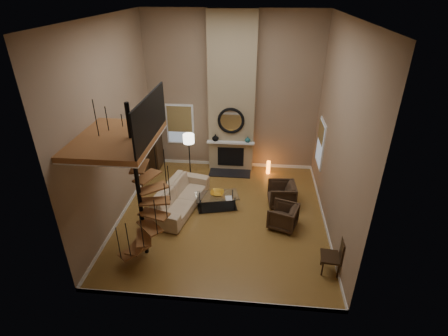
# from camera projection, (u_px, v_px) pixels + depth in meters

# --- Properties ---
(ground) EXTENTS (6.00, 6.50, 0.01)m
(ground) POSITION_uv_depth(u_px,v_px,m) (223.00, 215.00, 10.44)
(ground) COLOR #A77A36
(ground) RESTS_ON ground
(back_wall) EXTENTS (6.00, 0.02, 5.50)m
(back_wall) POSITION_uv_depth(u_px,v_px,m) (232.00, 95.00, 11.97)
(back_wall) COLOR #91775D
(back_wall) RESTS_ON ground
(front_wall) EXTENTS (6.00, 0.02, 5.50)m
(front_wall) POSITION_uv_depth(u_px,v_px,m) (204.00, 198.00, 6.28)
(front_wall) COLOR #91775D
(front_wall) RESTS_ON ground
(left_wall) EXTENTS (0.02, 6.50, 5.50)m
(left_wall) POSITION_uv_depth(u_px,v_px,m) (113.00, 126.00, 9.39)
(left_wall) COLOR #91775D
(left_wall) RESTS_ON ground
(right_wall) EXTENTS (0.02, 6.50, 5.50)m
(right_wall) POSITION_uv_depth(u_px,v_px,m) (339.00, 135.00, 8.87)
(right_wall) COLOR #91775D
(right_wall) RESTS_ON ground
(ceiling) EXTENTS (6.00, 6.50, 0.01)m
(ceiling) POSITION_uv_depth(u_px,v_px,m) (222.00, 17.00, 7.82)
(ceiling) COLOR silver
(ceiling) RESTS_ON back_wall
(baseboard_back) EXTENTS (6.00, 0.02, 0.12)m
(baseboard_back) POSITION_uv_depth(u_px,v_px,m) (231.00, 164.00, 13.24)
(baseboard_back) COLOR white
(baseboard_back) RESTS_ON ground
(baseboard_front) EXTENTS (6.00, 0.02, 0.12)m
(baseboard_front) POSITION_uv_depth(u_px,v_px,m) (208.00, 300.00, 7.57)
(baseboard_front) COLOR white
(baseboard_front) RESTS_ON ground
(baseboard_left) EXTENTS (0.02, 6.50, 0.12)m
(baseboard_left) POSITION_uv_depth(u_px,v_px,m) (126.00, 208.00, 10.67)
(baseboard_left) COLOR white
(baseboard_left) RESTS_ON ground
(baseboard_right) EXTENTS (0.02, 6.50, 0.12)m
(baseboard_right) POSITION_uv_depth(u_px,v_px,m) (324.00, 219.00, 10.14)
(baseboard_right) COLOR white
(baseboard_right) RESTS_ON ground
(chimney_breast) EXTENTS (1.60, 0.38, 5.50)m
(chimney_breast) POSITION_uv_depth(u_px,v_px,m) (232.00, 96.00, 11.81)
(chimney_breast) COLOR #9A8764
(chimney_breast) RESTS_ON ground
(hearth) EXTENTS (1.50, 0.60, 0.04)m
(hearth) POSITION_uv_depth(u_px,v_px,m) (230.00, 173.00, 12.67)
(hearth) COLOR black
(hearth) RESTS_ON ground
(firebox) EXTENTS (0.95, 0.02, 0.72)m
(firebox) POSITION_uv_depth(u_px,v_px,m) (231.00, 157.00, 12.68)
(firebox) COLOR black
(firebox) RESTS_ON chimney_breast
(mantel) EXTENTS (1.70, 0.18, 0.06)m
(mantel) POSITION_uv_depth(u_px,v_px,m) (231.00, 143.00, 12.32)
(mantel) COLOR white
(mantel) RESTS_ON chimney_breast
(mirror_frame) EXTENTS (0.94, 0.10, 0.94)m
(mirror_frame) POSITION_uv_depth(u_px,v_px,m) (231.00, 121.00, 11.99)
(mirror_frame) COLOR black
(mirror_frame) RESTS_ON chimney_breast
(mirror_disc) EXTENTS (0.80, 0.01, 0.80)m
(mirror_disc) POSITION_uv_depth(u_px,v_px,m) (231.00, 121.00, 12.00)
(mirror_disc) COLOR white
(mirror_disc) RESTS_ON chimney_breast
(vase_left) EXTENTS (0.24, 0.24, 0.25)m
(vase_left) POSITION_uv_depth(u_px,v_px,m) (215.00, 138.00, 12.33)
(vase_left) COLOR black
(vase_left) RESTS_ON mantel
(vase_right) EXTENTS (0.20, 0.20, 0.21)m
(vase_right) POSITION_uv_depth(u_px,v_px,m) (248.00, 139.00, 12.24)
(vase_right) COLOR #185357
(vase_right) RESTS_ON mantel
(window_back) EXTENTS (1.02, 0.06, 1.52)m
(window_back) POSITION_uv_depth(u_px,v_px,m) (180.00, 124.00, 12.65)
(window_back) COLOR white
(window_back) RESTS_ON back_wall
(window_right) EXTENTS (0.06, 1.02, 1.52)m
(window_right) POSITION_uv_depth(u_px,v_px,m) (321.00, 143.00, 11.15)
(window_right) COLOR white
(window_right) RESTS_ON right_wall
(entry_door) EXTENTS (0.10, 1.05, 2.16)m
(entry_door) POSITION_uv_depth(u_px,v_px,m) (142.00, 154.00, 11.77)
(entry_door) COLOR white
(entry_door) RESTS_ON ground
(loft) EXTENTS (1.70, 2.20, 1.09)m
(loft) POSITION_uv_depth(u_px,v_px,m) (120.00, 137.00, 7.50)
(loft) COLOR #995F32
(loft) RESTS_ON left_wall
(spiral_stair) EXTENTS (1.47, 1.47, 4.06)m
(spiral_stair) POSITION_uv_depth(u_px,v_px,m) (140.00, 194.00, 8.17)
(spiral_stair) COLOR black
(spiral_stair) RESTS_ON ground
(hutch) EXTENTS (0.37, 0.79, 1.76)m
(hutch) POSITION_uv_depth(u_px,v_px,m) (155.00, 145.00, 12.66)
(hutch) COLOR black
(hutch) RESTS_ON ground
(sofa) EXTENTS (1.53, 2.72, 0.75)m
(sofa) POSITION_uv_depth(u_px,v_px,m) (180.00, 197.00, 10.61)
(sofa) COLOR #C8AE8B
(sofa) RESTS_ON ground
(armchair_near) EXTENTS (0.89, 0.87, 0.76)m
(armchair_near) POSITION_uv_depth(u_px,v_px,m) (284.00, 194.00, 10.80)
(armchair_near) COLOR #3A281B
(armchair_near) RESTS_ON ground
(armchair_far) EXTENTS (0.97, 0.95, 0.70)m
(armchair_far) POSITION_uv_depth(u_px,v_px,m) (285.00, 217.00, 9.76)
(armchair_far) COLOR #3A281B
(armchair_far) RESTS_ON ground
(coffee_table) EXTENTS (1.42, 0.95, 0.48)m
(coffee_table) POSITION_uv_depth(u_px,v_px,m) (217.00, 200.00, 10.65)
(coffee_table) COLOR silver
(coffee_table) RESTS_ON ground
(bowl) EXTENTS (0.42, 0.42, 0.10)m
(bowl) POSITION_uv_depth(u_px,v_px,m) (217.00, 193.00, 10.59)
(bowl) COLOR gold
(bowl) RESTS_ON coffee_table
(book) EXTENTS (0.24, 0.30, 0.03)m
(book) POSITION_uv_depth(u_px,v_px,m) (228.00, 198.00, 10.40)
(book) COLOR gray
(book) RESTS_ON coffee_table
(floor_lamp) EXTENTS (0.38, 0.38, 1.70)m
(floor_lamp) POSITION_uv_depth(u_px,v_px,m) (189.00, 142.00, 11.70)
(floor_lamp) COLOR black
(floor_lamp) RESTS_ON ground
(accent_lamp) EXTENTS (0.14, 0.14, 0.49)m
(accent_lamp) POSITION_uv_depth(u_px,v_px,m) (268.00, 167.00, 12.59)
(accent_lamp) COLOR orange
(accent_lamp) RESTS_ON ground
(side_chair) EXTENTS (0.54, 0.54, 1.01)m
(side_chair) POSITION_uv_depth(u_px,v_px,m) (336.00, 255.00, 8.16)
(side_chair) COLOR black
(side_chair) RESTS_ON ground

